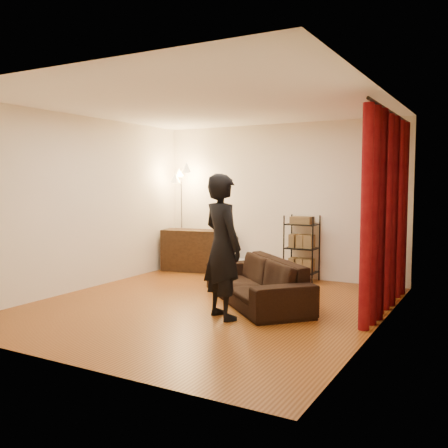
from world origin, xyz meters
The scene contains 14 objects.
floor centered at (0.00, 0.00, 0.00)m, with size 5.00×5.00×0.00m, color brown.
ceiling centered at (0.00, 0.00, 2.70)m, with size 5.00×5.00×0.00m, color white.
wall_back centered at (0.00, 2.50, 1.35)m, with size 5.00×5.00×0.00m, color #EEE3CA.
wall_front centered at (0.00, -2.50, 1.35)m, with size 5.00×5.00×0.00m, color #EEE3CA.
wall_left centered at (-2.25, 0.00, 1.35)m, with size 5.00×5.00×0.00m, color #EEE3CA.
wall_right centered at (2.25, 0.00, 1.35)m, with size 5.00×5.00×0.00m, color #EEE3CA.
curtain_rod centered at (2.15, 1.12, 2.58)m, with size 0.04×0.04×2.65m, color black.
curtain centered at (2.13, 1.12, 1.28)m, with size 0.22×2.65×2.55m, color maroon, non-canonical shape.
sofa centered at (0.52, 0.46, 0.31)m, with size 2.12×0.83×0.62m, color black.
person centered at (0.48, -0.41, 0.89)m, with size 0.65×0.43×1.78m, color black.
media_cabinet centered at (-1.53, 2.23, 0.39)m, with size 1.33×0.50×0.78m, color black.
storage_boxes centered at (-0.61, 2.31, 0.14)m, with size 0.34×0.27×0.28m, color white, non-canonical shape.
wire_shelf centered at (0.51, 2.28, 0.56)m, with size 0.51×0.36×1.12m, color black, non-canonical shape.
floor_lamp centered at (-1.84, 2.12, 0.98)m, with size 0.35×0.35×1.96m, color silver, non-canonical shape.
Camera 1 is at (3.45, -5.70, 1.68)m, focal length 40.00 mm.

